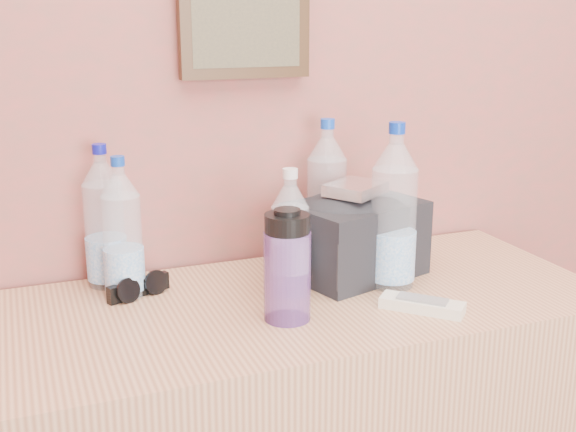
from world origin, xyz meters
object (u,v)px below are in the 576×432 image
Objects in this scene: ac_remote at (422,305)px; pet_large_a at (122,235)px; pet_large_b at (105,224)px; pet_large_c at (327,199)px; sunglasses at (139,288)px; nalgene_bottle at (287,266)px; pet_large_d at (393,215)px; pet_small at (290,240)px; toiletry_bag at (356,234)px; foil_packet at (356,189)px.

pet_large_a is at bearing -163.82° from ac_remote.
pet_large_c is (0.51, -0.03, 0.01)m from pet_large_b.
pet_large_c is 0.49m from sunglasses.
pet_large_d is at bearing 17.42° from nalgene_bottle.
pet_small is 1.62× the size of ac_remote.
pet_large_c is at bearing 53.81° from nalgene_bottle.
pet_large_d is 1.27× the size of toiletry_bag.
foil_packet is (-0.01, -0.01, 0.11)m from toiletry_bag.
sunglasses is (0.02, -0.02, -0.11)m from pet_large_a.
pet_large_c is (0.49, 0.05, 0.02)m from pet_large_a.
pet_large_c is 0.13m from toiletry_bag.
pet_large_a reaches higher than sunglasses.
pet_large_a reaches higher than nalgene_bottle.
pet_large_b is 0.62m from pet_large_d.
pet_large_b is 0.70m from ac_remote.
pet_large_a is at bearing 164.20° from pet_large_d.
nalgene_bottle is (-0.28, -0.09, -0.05)m from pet_large_d.
foil_packet is at bearing 13.42° from pet_small.
pet_small is at bearing 170.54° from pet_large_d.
ac_remote is at bearing -98.63° from toiletry_bag.
sunglasses is (-0.25, 0.22, -0.09)m from nalgene_bottle.
sunglasses is at bearing -62.34° from pet_large_b.
pet_large_b is 1.40× the size of nalgene_bottle.
pet_large_c is 0.22m from pet_large_d.
pet_small is 0.96× the size of toiletry_bag.
pet_large_a is at bearing -70.91° from pet_large_b.
pet_small is at bearing -133.50° from pet_large_c.
foil_packet is at bearing -84.43° from pet_large_c.
pet_large_d reaches higher than pet_small.
sunglasses is at bearing -39.81° from pet_large_a.
pet_large_c reaches higher than pet_large_a.
nalgene_bottle is 1.83× the size of foil_packet.
pet_large_c is 0.36m from nalgene_bottle.
pet_large_b is 0.91× the size of pet_large_c.
pet_small reaches higher than foil_packet.
ac_remote is at bearing -33.75° from pet_large_b.
pet_large_a is 2.08× the size of sunglasses.
pet_large_c reaches higher than pet_large_b.
foil_packet is at bearing 36.25° from nalgene_bottle.
pet_large_d is at bearing -55.76° from foil_packet.
ac_remote is (0.57, -0.38, -0.13)m from pet_large_b.
ac_remote is (0.21, -0.19, -0.11)m from pet_small.
toiletry_bag is at bearing 115.59° from pet_large_d.
sunglasses is (-0.31, 0.10, -0.10)m from pet_small.
foil_packet is (0.17, 0.04, 0.09)m from pet_small.
pet_large_d is 0.12m from toiletry_bag.
pet_small is 0.19m from toiletry_bag.
pet_large_d reaches higher than sunglasses.
sunglasses is at bearing -163.28° from ac_remote.
pet_small is 0.14m from nalgene_bottle.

